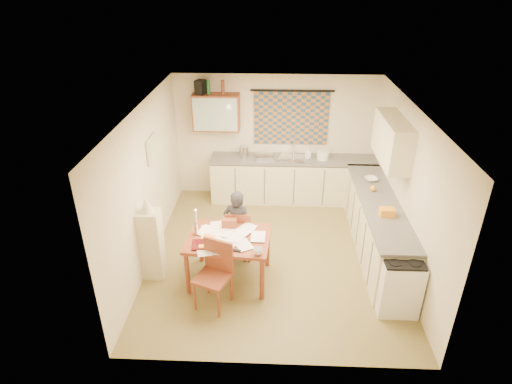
{
  "coord_description": "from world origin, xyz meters",
  "views": [
    {
      "loc": [
        -0.05,
        -5.88,
        4.23
      ],
      "look_at": [
        -0.3,
        0.2,
        1.06
      ],
      "focal_mm": 30.0,
      "sensor_mm": 36.0,
      "label": 1
    }
  ],
  "objects_px": {
    "stove": "(398,283)",
    "dining_table": "(229,258)",
    "person": "(237,226)",
    "chair_far": "(239,242)",
    "shelf_stand": "(152,244)",
    "counter_back": "(293,180)",
    "counter_right": "(376,226)"
  },
  "relations": [
    {
      "from": "person",
      "to": "chair_far",
      "type": "bearing_deg",
      "value": -92.22
    },
    {
      "from": "dining_table",
      "to": "shelf_stand",
      "type": "bearing_deg",
      "value": -177.43
    },
    {
      "from": "counter_right",
      "to": "chair_far",
      "type": "height_order",
      "value": "counter_right"
    },
    {
      "from": "person",
      "to": "stove",
      "type": "bearing_deg",
      "value": 166.06
    },
    {
      "from": "stove",
      "to": "dining_table",
      "type": "xyz_separation_m",
      "value": [
        -2.37,
        0.52,
        -0.04
      ]
    },
    {
      "from": "counter_right",
      "to": "shelf_stand",
      "type": "relative_size",
      "value": 2.59
    },
    {
      "from": "shelf_stand",
      "to": "person",
      "type": "bearing_deg",
      "value": 20.65
    },
    {
      "from": "dining_table",
      "to": "chair_far",
      "type": "distance_m",
      "value": 0.6
    },
    {
      "from": "counter_back",
      "to": "shelf_stand",
      "type": "bearing_deg",
      "value": -130.86
    },
    {
      "from": "stove",
      "to": "counter_back",
      "type": "bearing_deg",
      "value": 112.84
    },
    {
      "from": "chair_far",
      "to": "shelf_stand",
      "type": "xyz_separation_m",
      "value": [
        -1.27,
        -0.55,
        0.29
      ]
    },
    {
      "from": "counter_right",
      "to": "dining_table",
      "type": "xyz_separation_m",
      "value": [
        -2.37,
        -0.9,
        -0.07
      ]
    },
    {
      "from": "counter_right",
      "to": "chair_far",
      "type": "relative_size",
      "value": 3.32
    },
    {
      "from": "counter_back",
      "to": "shelf_stand",
      "type": "relative_size",
      "value": 2.9
    },
    {
      "from": "stove",
      "to": "chair_far",
      "type": "xyz_separation_m",
      "value": [
        -2.27,
        1.11,
        -0.15
      ]
    },
    {
      "from": "dining_table",
      "to": "chair_far",
      "type": "bearing_deg",
      "value": 84.57
    },
    {
      "from": "dining_table",
      "to": "person",
      "type": "xyz_separation_m",
      "value": [
        0.09,
        0.51,
        0.25
      ]
    },
    {
      "from": "counter_back",
      "to": "stove",
      "type": "bearing_deg",
      "value": -67.16
    },
    {
      "from": "dining_table",
      "to": "shelf_stand",
      "type": "height_order",
      "value": "shelf_stand"
    },
    {
      "from": "stove",
      "to": "dining_table",
      "type": "height_order",
      "value": "stove"
    },
    {
      "from": "chair_far",
      "to": "person",
      "type": "bearing_deg",
      "value": 76.78
    },
    {
      "from": "stove",
      "to": "person",
      "type": "height_order",
      "value": "person"
    },
    {
      "from": "counter_back",
      "to": "dining_table",
      "type": "bearing_deg",
      "value": -111.97
    },
    {
      "from": "chair_far",
      "to": "shelf_stand",
      "type": "height_order",
      "value": "shelf_stand"
    },
    {
      "from": "dining_table",
      "to": "chair_far",
      "type": "height_order",
      "value": "chair_far"
    },
    {
      "from": "shelf_stand",
      "to": "chair_far",
      "type": "bearing_deg",
      "value": 23.19
    },
    {
      "from": "counter_right",
      "to": "stove",
      "type": "bearing_deg",
      "value": -90.0
    },
    {
      "from": "person",
      "to": "shelf_stand",
      "type": "distance_m",
      "value": 1.34
    },
    {
      "from": "counter_back",
      "to": "stove",
      "type": "xyz_separation_m",
      "value": [
        1.32,
        -3.13,
        -0.03
      ]
    },
    {
      "from": "counter_right",
      "to": "counter_back",
      "type": "bearing_deg",
      "value": 127.7
    },
    {
      "from": "counter_right",
      "to": "shelf_stand",
      "type": "xyz_separation_m",
      "value": [
        -3.54,
        -0.86,
        0.12
      ]
    },
    {
      "from": "dining_table",
      "to": "shelf_stand",
      "type": "distance_m",
      "value": 1.18
    }
  ]
}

